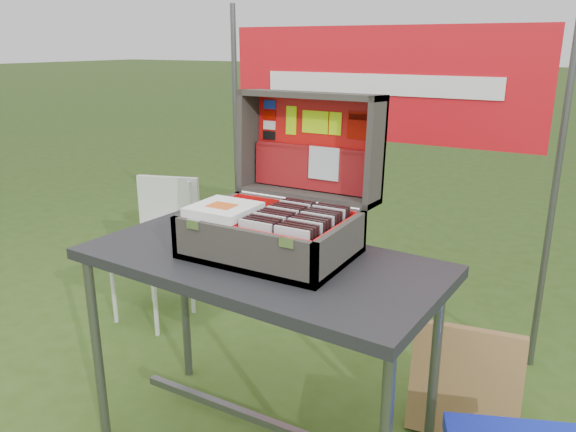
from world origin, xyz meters
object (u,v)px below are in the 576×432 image
Objects in this scene: chair at (151,252)px; cardboard_box at (465,383)px; table at (261,357)px; suitcase at (279,176)px.

cardboard_box is (1.74, -0.14, -0.17)m from chair.
suitcase is at bearing 81.13° from table.
table is 0.81m from cardboard_box.
suitcase is at bearing -157.04° from cardboard_box.
suitcase reaches higher than chair.
table is 0.67m from suitcase.
table reaches higher than chair.
chair reaches higher than cardboard_box.
chair is (-1.10, 0.61, -0.00)m from table.
suitcase reaches higher than table.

